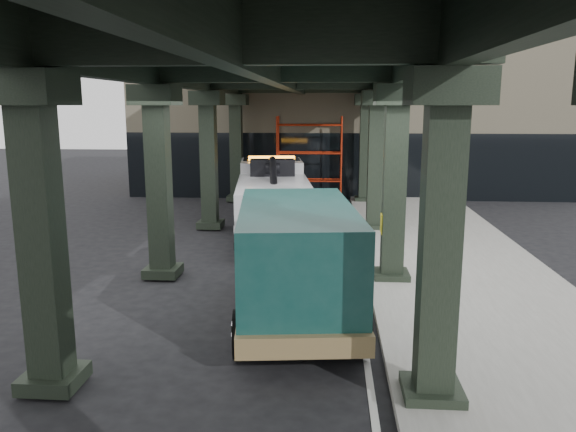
% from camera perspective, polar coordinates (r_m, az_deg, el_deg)
% --- Properties ---
extents(ground, '(90.00, 90.00, 0.00)m').
position_cam_1_polar(ground, '(12.90, -0.39, -9.23)').
color(ground, black).
rests_on(ground, ground).
extents(sidewalk, '(5.00, 40.00, 0.15)m').
position_cam_1_polar(sidewalk, '(15.14, 17.61, -6.36)').
color(sidewalk, gray).
rests_on(sidewalk, ground).
extents(lane_stripe, '(0.12, 38.00, 0.01)m').
position_cam_1_polar(lane_stripe, '(14.77, 6.89, -6.62)').
color(lane_stripe, silver).
rests_on(lane_stripe, ground).
extents(viaduct, '(7.40, 32.00, 6.40)m').
position_cam_1_polar(viaduct, '(14.15, -1.40, 15.07)').
color(viaduct, black).
rests_on(viaduct, ground).
extents(building, '(22.00, 10.00, 8.00)m').
position_cam_1_polar(building, '(32.07, 6.22, 10.22)').
color(building, '#C6B793').
rests_on(building, ground).
extents(scaffolding, '(3.08, 0.88, 4.00)m').
position_cam_1_polar(scaffolding, '(26.82, 2.19, 6.06)').
color(scaffolding, red).
rests_on(scaffolding, ground).
extents(tow_truck, '(3.29, 8.54, 2.73)m').
position_cam_1_polar(tow_truck, '(19.92, -1.56, 2.03)').
color(tow_truck, black).
rests_on(tow_truck, ground).
extents(towed_van, '(3.07, 6.40, 2.51)m').
position_cam_1_polar(towed_van, '(11.92, 0.78, -4.16)').
color(towed_van, '#113F3A').
rests_on(towed_van, ground).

